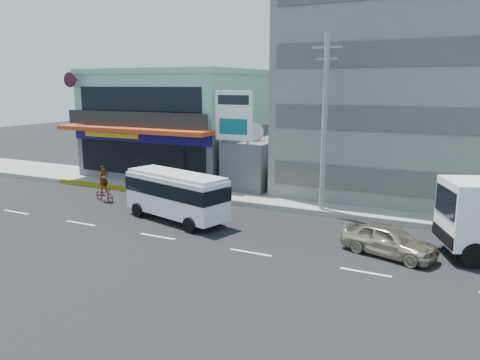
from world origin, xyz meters
name	(u,v)px	position (x,y,z in m)	size (l,w,h in m)	color
ground	(158,237)	(0.00, 0.00, 0.00)	(120.00, 120.00, 0.00)	black
sidewalk	(315,202)	(5.00, 9.50, 0.15)	(70.00, 5.00, 0.30)	gray
shop_building	(178,126)	(-8.00, 13.95, 4.00)	(12.40, 11.70, 8.00)	#4C4D52
concrete_building	(419,89)	(10.00, 15.00, 7.00)	(16.00, 12.00, 14.00)	gray
gap_structure	(258,164)	(0.00, 12.00, 1.75)	(3.00, 6.00, 3.50)	#4C4D52
satellite_dish	(253,140)	(0.00, 11.00, 3.58)	(1.50, 1.50, 0.15)	slate
billboard	(234,121)	(-0.50, 9.20, 4.93)	(2.60, 0.18, 6.90)	gray
utility_pole_near	(325,124)	(6.00, 7.40, 5.15)	(1.60, 0.30, 10.00)	#999993
minibus	(176,192)	(-0.70, 2.71, 1.57)	(6.60, 3.61, 2.63)	silver
sedan	(389,240)	(10.48, 2.33, 0.70)	(1.64, 4.08, 1.39)	beige
motorcycle_rider	(104,190)	(-7.15, 4.25, 0.76)	(1.89, 1.04, 2.30)	#5F0D10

